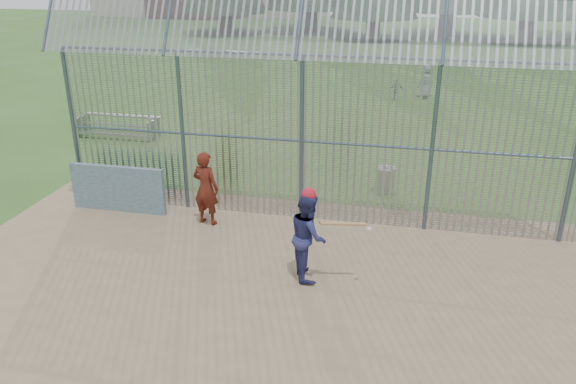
% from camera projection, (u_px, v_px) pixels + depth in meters
% --- Properties ---
extents(ground, '(120.00, 120.00, 0.00)m').
position_uv_depth(ground, '(266.00, 292.00, 10.85)').
color(ground, '#2D511E').
rests_on(ground, ground).
extents(dirt_infield, '(14.00, 10.00, 0.02)m').
position_uv_depth(dirt_infield, '(259.00, 306.00, 10.40)').
color(dirt_infield, '#756047').
rests_on(dirt_infield, ground).
extents(dugout_wall, '(2.50, 0.12, 1.20)m').
position_uv_depth(dugout_wall, '(118.00, 189.00, 14.15)').
color(dugout_wall, '#38566B').
rests_on(dugout_wall, dirt_infield).
extents(batter, '(0.94, 1.05, 1.79)m').
position_uv_depth(batter, '(308.00, 236.00, 11.07)').
color(batter, navy).
rests_on(batter, dirt_infield).
extents(onlooker, '(0.74, 0.57, 1.82)m').
position_uv_depth(onlooker, '(206.00, 188.00, 13.35)').
color(onlooker, maroon).
rests_on(onlooker, dirt_infield).
extents(bg_kid_standing, '(0.89, 0.78, 1.53)m').
position_uv_depth(bg_kid_standing, '(426.00, 82.00, 25.98)').
color(bg_kid_standing, slate).
rests_on(bg_kid_standing, ground).
extents(bg_kid_seated, '(0.58, 0.26, 0.98)m').
position_uv_depth(bg_kid_seated, '(397.00, 90.00, 25.63)').
color(bg_kid_seated, slate).
rests_on(bg_kid_seated, ground).
extents(batting_gear, '(1.39, 0.46, 0.66)m').
position_uv_depth(batting_gear, '(315.00, 200.00, 10.71)').
color(batting_gear, '#B01728').
rests_on(batting_gear, ground).
extents(trash_can, '(0.56, 0.56, 0.82)m').
position_uv_depth(trash_can, '(385.00, 180.00, 15.38)').
color(trash_can, '#93969B').
rests_on(trash_can, ground).
extents(bleacher, '(3.00, 0.95, 0.72)m').
position_uv_depth(bleacher, '(118.00, 126.00, 20.32)').
color(bleacher, gray).
rests_on(bleacher, ground).
extents(backstop_fence, '(20.09, 0.81, 5.30)m').
position_uv_depth(backstop_fence, '(380.00, 132.00, 12.69)').
color(backstop_fence, '#47566B').
rests_on(backstop_fence, ground).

